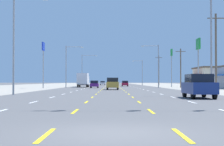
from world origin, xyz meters
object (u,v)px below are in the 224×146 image
object	(u,v)px
streetlight_right_row_1	(158,63)
streetlight_left_row_2	(85,67)
pole_sign_right_row_2	(173,59)
streetlight_left_row_0	(18,38)
pole_sign_right_row_1	(200,50)
streetlight_right_row_0	(210,38)
sedan_inner_left_farther	(104,83)
pole_sign_left_row_2	(45,53)
hatchback_inner_left_mid	(96,84)
suv_far_right_nearest	(200,86)
box_truck_far_left_midfar	(84,79)
streetlight_left_row_1	(69,63)
hatchback_inner_right_far	(126,83)
suv_center_turn_near	(114,83)
streetlight_right_row_2	(143,71)

from	to	relation	value
streetlight_right_row_1	streetlight_left_row_2	distance (m)	47.27
pole_sign_right_row_2	streetlight_left_row_0	xyz separation A→B (m)	(-24.49, -53.22, -1.15)
pole_sign_right_row_1	pole_sign_right_row_2	bearing A→B (deg)	89.14
pole_sign_right_row_1	streetlight_left_row_0	size ratio (longest dim) A/B	0.83
pole_sign_right_row_1	streetlight_right_row_0	size ratio (longest dim) A/B	0.82
sedan_inner_left_farther	pole_sign_right_row_2	distance (m)	48.98
pole_sign_left_row_2	streetlight_left_row_0	xyz separation A→B (m)	(4.14, -36.76, -1.23)
hatchback_inner_left_mid	streetlight_left_row_0	world-z (taller)	streetlight_left_row_0
suv_far_right_nearest	pole_sign_left_row_2	size ratio (longest dim) A/B	0.53
suv_far_right_nearest	sedan_inner_left_farther	bearing A→B (deg)	95.74
hatchback_inner_left_mid	box_truck_far_left_midfar	distance (m)	9.58
hatchback_inner_left_mid	streetlight_right_row_1	size ratio (longest dim) A/B	0.41
hatchback_inner_left_mid	box_truck_far_left_midfar	bearing A→B (deg)	108.89
streetlight_left_row_1	streetlight_right_row_1	size ratio (longest dim) A/B	0.98
sedan_inner_left_farther	pole_sign_left_row_2	size ratio (longest dim) A/B	0.48
streetlight_left_row_0	streetlight_right_row_1	distance (m)	47.36
suv_far_right_nearest	pole_sign_left_row_2	distance (m)	49.26
pole_sign_right_row_2	box_truck_far_left_midfar	bearing A→B (deg)	-167.01
pole_sign_right_row_2	hatchback_inner_right_far	bearing A→B (deg)	140.54
box_truck_far_left_midfar	pole_sign_right_row_2	world-z (taller)	pole_sign_right_row_2
suv_far_right_nearest	streetlight_left_row_2	xyz separation A→B (m)	(-16.72, 93.58, 5.06)
pole_sign_right_row_1	streetlight_right_row_1	distance (m)	20.59
sedan_inner_left_farther	pole_sign_right_row_2	world-z (taller)	pole_sign_right_row_2
hatchback_inner_left_mid	pole_sign_right_row_2	distance (m)	23.89
box_truck_far_left_midfar	streetlight_left_row_1	world-z (taller)	streetlight_left_row_1
suv_far_right_nearest	streetlight_right_row_0	distance (m)	9.22
box_truck_far_left_midfar	suv_far_right_nearest	bearing A→B (deg)	-75.96
hatchback_inner_right_far	pole_sign_right_row_2	bearing A→B (deg)	-39.46
pole_sign_right_row_1	streetlight_right_row_1	bearing A→B (deg)	102.50
suv_far_right_nearest	suv_center_turn_near	distance (m)	31.35
box_truck_far_left_midfar	pole_sign_left_row_2	bearing A→B (deg)	-121.92
suv_center_turn_near	sedan_inner_left_farther	size ratio (longest dim) A/B	1.09
suv_center_turn_near	pole_sign_right_row_1	xyz separation A→B (m)	(14.16, -0.16, 5.52)
hatchback_inner_right_far	streetlight_left_row_2	bearing A→B (deg)	118.79
streetlight_left_row_0	streetlight_left_row_1	distance (m)	43.11
streetlight_left_row_2	suv_far_right_nearest	bearing A→B (deg)	-79.87
pole_sign_right_row_2	streetlight_right_row_2	distance (m)	33.42
sedan_inner_left_farther	streetlight_left_row_1	distance (m)	55.71
hatchback_inner_left_mid	pole_sign_right_row_2	xyz separation A→B (m)	(18.38, 13.96, 6.18)
pole_sign_left_row_2	pole_sign_right_row_1	world-z (taller)	pole_sign_left_row_2
suv_far_right_nearest	pole_sign_right_row_1	xyz separation A→B (m)	(7.10, 30.39, 5.52)
sedan_inner_left_farther	streetlight_left_row_0	distance (m)	98.61
hatchback_inner_right_far	streetlight_left_row_0	xyz separation A→B (m)	(-13.30, -62.44, 5.03)
pole_sign_left_row_2	streetlight_right_row_1	distance (m)	24.62
streetlight_left_row_1	streetlight_left_row_0	bearing A→B (deg)	-90.10
streetlight_left_row_1	streetlight_right_row_2	world-z (taller)	streetlight_left_row_1
box_truck_far_left_midfar	streetlight_left_row_2	distance (m)	38.29
box_truck_far_left_midfar	hatchback_inner_left_mid	bearing A→B (deg)	-71.11
streetlight_right_row_2	pole_sign_right_row_1	bearing A→B (deg)	-86.02
box_truck_far_left_midfar	pole_sign_right_row_1	distance (m)	33.17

